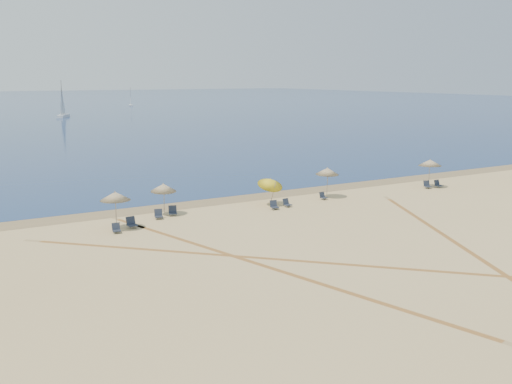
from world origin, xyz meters
TOP-DOWN VIEW (x-y plane):
  - ground at (0.00, 0.00)m, footprint 160.00×160.00m
  - wet_sand at (0.00, 24.00)m, footprint 500.00×500.00m
  - umbrella_1 at (-10.91, 19.40)m, footprint 1.99×1.99m
  - umbrella_2 at (-6.79, 21.58)m, footprint 1.85×1.88m
  - umbrella_3 at (1.62, 20.54)m, footprint 1.99×2.05m
  - umbrella_4 at (7.20, 20.75)m, footprint 1.93×1.95m
  - umbrella_5 at (18.00, 19.84)m, footprint 2.08×2.09m
  - chair_2 at (-11.19, 18.48)m, footprint 0.59×0.67m
  - chair_3 at (-9.96, 19.21)m, footprint 0.66×0.76m
  - chair_4 at (-7.55, 20.68)m, footprint 0.70×0.77m
  - chair_5 at (-6.31, 21.11)m, footprint 0.76×0.82m
  - chair_6 at (1.12, 19.18)m, footprint 0.66×0.74m
  - chair_7 at (2.41, 19.42)m, footprint 0.60×0.68m
  - chair_8 at (6.44, 20.23)m, footprint 0.56×0.64m
  - chair_9 at (17.46, 19.50)m, footprint 0.72×0.79m
  - chair_10 at (18.58, 19.28)m, footprint 0.57×0.67m
  - sailboat_0 at (38.95, 178.10)m, footprint 2.26×4.38m
  - sailboat_2 at (7.14, 130.99)m, footprint 4.16×6.17m
  - tire_tracks at (-2.21, 7.97)m, footprint 50.60×43.49m

SIDE VIEW (x-z plane):
  - ground at x=0.00m, z-range 0.00..0.00m
  - tire_tracks at x=-2.21m, z-range 0.00..0.00m
  - wet_sand at x=0.00m, z-range 0.00..0.00m
  - chair_8 at x=6.44m, z-range -0.04..0.57m
  - chair_2 at x=-11.19m, z-range -0.04..0.59m
  - chair_7 at x=2.41m, z-range -0.04..0.60m
  - chair_6 at x=1.12m, z-range -0.04..0.63m
  - chair_4 at x=-7.55m, z-range -0.04..0.63m
  - chair_9 at x=17.46m, z-range -0.04..0.64m
  - chair_10 at x=18.58m, z-range -0.04..0.64m
  - chair_5 at x=-6.31m, z-range -0.04..0.66m
  - chair_3 at x=-9.96m, z-range -0.04..0.69m
  - umbrella_3 at x=1.62m, z-range 0.58..3.05m
  - sailboat_0 at x=38.95m, z-range -1.25..5.08m
  - umbrella_2 at x=-6.79m, z-range 0.84..3.21m
  - umbrella_4 at x=7.20m, z-range 0.93..3.49m
  - umbrella_1 at x=-10.91m, z-range 0.94..3.50m
  - umbrella_5 at x=18.00m, z-range 0.95..3.55m
  - sailboat_2 at x=7.14m, z-range -1.80..7.32m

